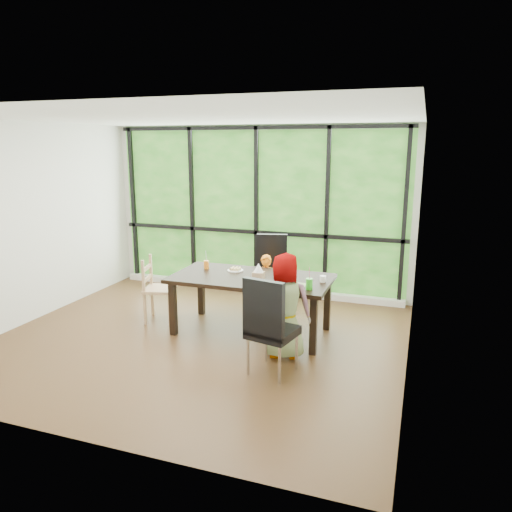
# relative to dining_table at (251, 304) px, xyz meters

# --- Properties ---
(ground) EXTENTS (5.00, 5.00, 0.00)m
(ground) POSITION_rel_dining_table_xyz_m (-0.53, -0.46, -0.38)
(ground) COLOR black
(ground) RESTS_ON ground
(back_wall) EXTENTS (5.00, 0.00, 5.00)m
(back_wall) POSITION_rel_dining_table_xyz_m (-0.53, 1.79, 0.98)
(back_wall) COLOR silver
(back_wall) RESTS_ON ground
(foliage_backdrop) EXTENTS (4.80, 0.02, 2.65)m
(foliage_backdrop) POSITION_rel_dining_table_xyz_m (-0.53, 1.77, 0.98)
(foliage_backdrop) COLOR #1E5317
(foliage_backdrop) RESTS_ON back_wall
(window_mullions) EXTENTS (4.80, 0.06, 2.65)m
(window_mullions) POSITION_rel_dining_table_xyz_m (-0.53, 1.73, 0.98)
(window_mullions) COLOR black
(window_mullions) RESTS_ON back_wall
(window_sill) EXTENTS (4.80, 0.12, 0.10)m
(window_sill) POSITION_rel_dining_table_xyz_m (-0.53, 1.69, -0.33)
(window_sill) COLOR silver
(window_sill) RESTS_ON ground
(dining_table) EXTENTS (2.11, 1.21, 0.75)m
(dining_table) POSITION_rel_dining_table_xyz_m (0.00, 0.00, 0.00)
(dining_table) COLOR black
(dining_table) RESTS_ON ground
(chair_window_leather) EXTENTS (0.56, 0.56, 1.08)m
(chair_window_leather) POSITION_rel_dining_table_xyz_m (-0.06, 1.04, 0.17)
(chair_window_leather) COLOR black
(chair_window_leather) RESTS_ON ground
(chair_interior_leather) EXTENTS (0.55, 0.55, 1.08)m
(chair_interior_leather) POSITION_rel_dining_table_xyz_m (0.60, -1.01, 0.17)
(chair_interior_leather) COLOR black
(chair_interior_leather) RESTS_ON ground
(chair_end_beech) EXTENTS (0.50, 0.51, 0.90)m
(chair_end_beech) POSITION_rel_dining_table_xyz_m (-1.34, -0.00, 0.08)
(chair_end_beech) COLOR #A87C58
(chair_end_beech) RESTS_ON ground
(child_toddler) EXTENTS (0.33, 0.23, 0.90)m
(child_toddler) POSITION_rel_dining_table_xyz_m (0.00, 0.62, 0.07)
(child_toddler) COLOR orange
(child_toddler) RESTS_ON ground
(child_older) EXTENTS (0.66, 0.50, 1.22)m
(child_older) POSITION_rel_dining_table_xyz_m (0.60, -0.58, 0.24)
(child_older) COLOR gray
(child_older) RESTS_ON ground
(placemat) EXTENTS (0.38, 0.28, 0.01)m
(placemat) POSITION_rel_dining_table_xyz_m (0.56, -0.22, 0.38)
(placemat) COLOR tan
(placemat) RESTS_ON dining_table
(plate_far) EXTENTS (0.21, 0.21, 0.01)m
(plate_far) POSITION_rel_dining_table_xyz_m (-0.30, 0.20, 0.38)
(plate_far) COLOR white
(plate_far) RESTS_ON dining_table
(plate_near) EXTENTS (0.23, 0.23, 0.01)m
(plate_near) POSITION_rel_dining_table_xyz_m (0.57, -0.20, 0.38)
(plate_near) COLOR white
(plate_near) RESTS_ON dining_table
(orange_cup) EXTENTS (0.07, 0.07, 0.11)m
(orange_cup) POSITION_rel_dining_table_xyz_m (-0.71, 0.18, 0.43)
(orange_cup) COLOR orange
(orange_cup) RESTS_ON dining_table
(green_cup) EXTENTS (0.08, 0.08, 0.13)m
(green_cup) POSITION_rel_dining_table_xyz_m (0.82, -0.30, 0.44)
(green_cup) COLOR green
(green_cup) RESTS_ON dining_table
(white_mug) EXTENTS (0.08, 0.08, 0.08)m
(white_mug) POSITION_rel_dining_table_xyz_m (0.92, 0.06, 0.41)
(white_mug) COLOR white
(white_mug) RESTS_ON dining_table
(tissue_box) EXTENTS (0.13, 0.13, 0.11)m
(tissue_box) POSITION_rel_dining_table_xyz_m (0.15, -0.15, 0.43)
(tissue_box) COLOR tan
(tissue_box) RESTS_ON dining_table
(crepe_rolls_far) EXTENTS (0.15, 0.12, 0.04)m
(crepe_rolls_far) POSITION_rel_dining_table_xyz_m (-0.30, 0.20, 0.41)
(crepe_rolls_far) COLOR tan
(crepe_rolls_far) RESTS_ON plate_far
(crepe_rolls_near) EXTENTS (0.10, 0.12, 0.04)m
(crepe_rolls_near) POSITION_rel_dining_table_xyz_m (0.57, -0.20, 0.41)
(crepe_rolls_near) COLOR tan
(crepe_rolls_near) RESTS_ON plate_near
(straw_white) EXTENTS (0.01, 0.04, 0.20)m
(straw_white) POSITION_rel_dining_table_xyz_m (-0.71, 0.18, 0.53)
(straw_white) COLOR white
(straw_white) RESTS_ON orange_cup
(straw_pink) EXTENTS (0.01, 0.04, 0.20)m
(straw_pink) POSITION_rel_dining_table_xyz_m (0.82, -0.30, 0.54)
(straw_pink) COLOR pink
(straw_pink) RESTS_ON green_cup
(tissue) EXTENTS (0.12, 0.12, 0.11)m
(tissue) POSITION_rel_dining_table_xyz_m (0.15, -0.15, 0.54)
(tissue) COLOR white
(tissue) RESTS_ON tissue_box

